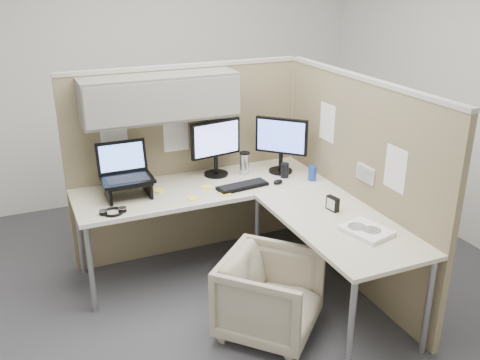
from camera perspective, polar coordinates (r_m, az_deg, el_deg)
name	(u,v)px	position (r m, az deg, el deg)	size (l,w,h in m)	color
ground	(241,296)	(4.18, 0.11, -12.30)	(4.50, 4.50, 0.00)	#37373C
partition_back	(176,133)	(4.35, -6.89, 5.01)	(2.00, 0.36, 1.63)	#887A59
partition_right	(353,183)	(4.14, 11.98, -0.27)	(0.07, 2.03, 1.63)	#887A59
desk	(250,205)	(3.99, 1.04, -2.73)	(2.00, 1.98, 0.73)	beige
office_chair	(270,292)	(3.67, 3.23, -11.81)	(0.61, 0.57, 0.63)	#B4B18F
monitor_left	(216,143)	(4.36, -2.60, 3.92)	(0.44, 0.20, 0.47)	black
monitor_right	(281,141)	(4.44, 4.43, 4.21)	(0.34, 0.33, 0.47)	black
laptop_station	(126,177)	(4.08, -12.04, 0.32)	(0.38, 0.32, 0.39)	black
keyboard	(242,186)	(4.19, 0.26, -0.65)	(0.41, 0.14, 0.02)	black
mouse	(278,182)	(4.27, 4.08, -0.19)	(0.09, 0.06, 0.03)	black
travel_mug	(245,163)	(4.45, 0.50, 1.83)	(0.09, 0.09, 0.19)	silver
soda_can_green	(312,173)	(4.36, 7.72, 0.73)	(0.07, 0.07, 0.12)	#1E3FA5
soda_can_silver	(285,170)	(4.39, 4.79, 1.03)	(0.07, 0.07, 0.12)	black
sticky_note_c	(159,191)	(4.17, -8.62, -1.14)	(0.08, 0.08, 0.01)	#FEEE42
sticky_note_d	(206,187)	(4.20, -3.60, -0.75)	(0.08, 0.08, 0.01)	#FEEE42
sticky_note_b	(225,194)	(4.07, -1.57, -1.47)	(0.08, 0.08, 0.01)	#FEEE42
sticky_note_a	(193,198)	(4.00, -5.05, -1.97)	(0.08, 0.08, 0.01)	#FEEE42
headphones	(113,212)	(3.86, -13.39, -3.30)	(0.19, 0.16, 0.03)	black
paper_stack	(366,231)	(3.58, 13.32, -5.29)	(0.30, 0.35, 0.03)	white
desk_clock	(333,204)	(3.84, 9.84, -2.50)	(0.06, 0.11, 0.10)	black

